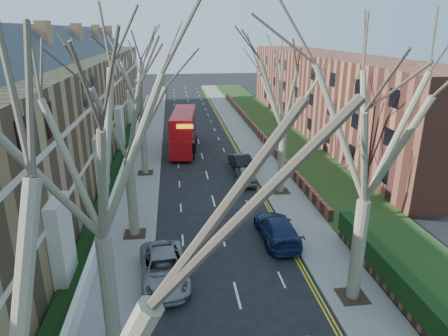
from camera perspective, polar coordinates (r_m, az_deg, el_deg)
name	(u,v)px	position (r m, az deg, el deg)	size (l,w,h in m)	color
pavement_left	(148,143)	(48.71, -10.75, 3.57)	(3.00, 102.00, 0.12)	slate
pavement_right	(247,139)	(49.40, 3.30, 4.09)	(3.00, 102.00, 0.12)	slate
terrace_left	(58,112)	(41.03, -22.61, 7.42)	(9.70, 78.00, 13.60)	olive
flats_right	(328,93)	(55.36, 14.57, 10.35)	(13.97, 54.00, 10.00)	brown
front_wall_left	(127,159)	(41.05, -13.66, 1.26)	(0.30, 78.00, 1.00)	white
grass_verge_right	(283,138)	(50.38, 8.36, 4.32)	(6.00, 102.00, 0.06)	#1D3613
tree_left_mid	(91,129)	(14.56, -18.49, 5.24)	(10.50, 10.50, 14.71)	#67604A
tree_left_far	(124,95)	(24.34, -14.16, 10.11)	(10.15, 10.15, 14.22)	#67604A
tree_left_dist	(139,70)	(36.17, -12.11, 13.52)	(10.50, 10.50, 14.71)	#67604A
tree_right_mid	(375,111)	(18.34, 20.81, 7.67)	(10.50, 10.50, 14.71)	#67604A
tree_right_far	(286,80)	(31.30, 8.82, 12.33)	(10.15, 10.15, 14.22)	#67604A
double_decker_bus	(184,132)	(44.69, -5.77, 5.12)	(3.35, 10.35, 4.28)	#BA0D12
car_left_far	(164,268)	(22.24, -8.57, -13.98)	(2.47, 5.35, 1.49)	gray
car_right_near	(277,229)	(26.06, 7.59, -8.58)	(2.17, 5.33, 1.55)	#16244E
car_right_mid	(246,175)	(35.36, 3.15, -0.94)	(1.69, 4.20, 1.43)	gray
car_right_far	(240,161)	(38.76, 2.36, 0.97)	(1.62, 4.65, 1.53)	black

